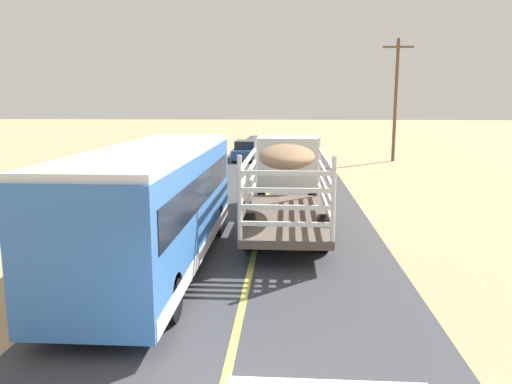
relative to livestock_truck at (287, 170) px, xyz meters
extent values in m
cube|color=silver|center=(0.00, 2.16, 0.03)|extent=(2.50, 2.20, 2.20)
cube|color=#192333|center=(0.00, 2.16, 0.48)|extent=(2.53, 1.54, 0.70)
cube|color=brown|center=(0.00, -3.24, -1.07)|extent=(2.50, 6.40, 0.24)
cylinder|color=silver|center=(-1.19, -0.10, 0.15)|extent=(0.12, 0.12, 2.20)
cylinder|color=silver|center=(1.19, -0.10, 0.15)|extent=(0.12, 0.12, 2.20)
cylinder|color=silver|center=(-1.19, -6.38, 0.15)|extent=(0.12, 0.12, 2.20)
cylinder|color=silver|center=(1.19, -6.38, 0.15)|extent=(0.12, 0.12, 2.20)
cube|color=silver|center=(-1.21, -3.24, -0.51)|extent=(0.08, 6.30, 0.12)
cube|color=silver|center=(1.21, -3.24, -0.51)|extent=(0.08, 6.30, 0.12)
cube|color=silver|center=(0.00, -6.40, -0.51)|extent=(2.40, 0.08, 0.12)
cube|color=silver|center=(-1.21, -3.24, -0.07)|extent=(0.08, 6.30, 0.12)
cube|color=silver|center=(1.21, -3.24, -0.07)|extent=(0.08, 6.30, 0.12)
cube|color=silver|center=(0.00, -6.40, -0.07)|extent=(2.40, 0.08, 0.12)
cube|color=silver|center=(-1.21, -3.24, 0.37)|extent=(0.08, 6.30, 0.12)
cube|color=silver|center=(1.21, -3.24, 0.37)|extent=(0.08, 6.30, 0.12)
cube|color=silver|center=(0.00, -6.40, 0.37)|extent=(2.40, 0.08, 0.12)
cube|color=silver|center=(-1.21, -3.24, 0.81)|extent=(0.08, 6.30, 0.12)
cube|color=silver|center=(1.21, -3.24, 0.81)|extent=(0.08, 6.30, 0.12)
cube|color=silver|center=(0.00, -6.40, 0.81)|extent=(2.40, 0.08, 0.12)
ellipsoid|color=#8C6B4C|center=(0.00, -3.24, 0.90)|extent=(1.75, 3.84, 0.70)
cylinder|color=black|center=(-1.09, 2.16, -1.22)|extent=(0.32, 1.10, 1.10)
cylinder|color=black|center=(1.09, 2.16, -1.22)|extent=(0.32, 1.10, 1.10)
cylinder|color=black|center=(-1.09, -4.52, -1.22)|extent=(0.32, 1.10, 1.10)
cylinder|color=black|center=(1.09, -4.52, -1.22)|extent=(0.32, 1.10, 1.10)
cube|color=#3872C6|center=(-3.38, -6.27, -0.07)|extent=(2.50, 10.00, 2.70)
cube|color=white|center=(-3.38, -6.27, 1.36)|extent=(2.45, 9.80, 0.16)
cube|color=#192333|center=(-3.38, -6.27, 0.40)|extent=(2.54, 9.20, 0.80)
cube|color=silver|center=(-3.38, -6.27, -1.22)|extent=(2.53, 9.80, 0.36)
cylinder|color=black|center=(-4.48, -3.02, -1.27)|extent=(0.30, 1.00, 1.00)
cylinder|color=black|center=(-2.28, -3.02, -1.27)|extent=(0.30, 1.00, 1.00)
cylinder|color=black|center=(-4.48, -9.52, -1.27)|extent=(0.30, 1.00, 1.00)
cylinder|color=black|center=(-2.28, -9.52, -1.27)|extent=(0.30, 1.00, 1.00)
cube|color=#264C8C|center=(-3.17, 18.67, -1.26)|extent=(1.80, 4.40, 0.70)
cube|color=#192333|center=(-3.17, 18.77, -0.61)|extent=(1.53, 2.20, 0.60)
cylinder|color=black|center=(-3.96, 19.99, -1.44)|extent=(0.22, 0.66, 0.66)
cylinder|color=black|center=(-2.38, 19.99, -1.44)|extent=(0.22, 0.66, 0.66)
cylinder|color=black|center=(-3.96, 17.35, -1.44)|extent=(0.22, 0.66, 0.66)
cylinder|color=black|center=(-2.38, 17.35, -1.44)|extent=(0.22, 0.66, 0.66)
cylinder|color=brown|center=(7.90, 18.83, 2.65)|extent=(0.24, 0.24, 8.88)
cube|color=brown|center=(7.90, 18.83, 6.49)|extent=(2.20, 0.14, 0.14)
camera|label=1|loc=(0.02, -18.75, 2.57)|focal=34.78mm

